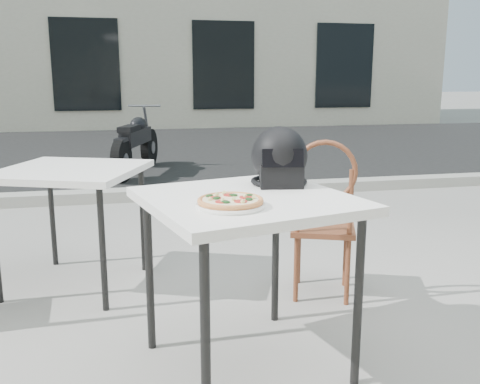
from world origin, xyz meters
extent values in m
plane|color=gray|center=(0.00, 0.00, 0.00)|extent=(80.00, 80.00, 0.00)
cube|color=black|center=(0.00, 7.00, 0.00)|extent=(30.00, 8.00, 0.00)
cube|color=#A4A29A|center=(0.00, 3.00, 0.06)|extent=(30.00, 0.25, 0.12)
cube|color=#EEE1C7|center=(0.00, 14.00, 3.50)|extent=(16.00, 6.00, 7.00)
cube|color=black|center=(-1.70, 10.98, 1.60)|extent=(1.60, 0.08, 2.20)
cube|color=black|center=(1.70, 10.98, 1.60)|extent=(1.60, 0.08, 2.20)
cube|color=black|center=(5.00, 10.98, 1.60)|extent=(1.60, 0.08, 2.20)
cube|color=white|center=(-0.35, -0.59, 0.79)|extent=(1.04, 1.04, 0.04)
cylinder|color=black|center=(-0.61, -1.02, 0.38)|extent=(0.05, 0.05, 0.77)
cylinder|color=black|center=(0.07, -0.85, 0.38)|extent=(0.05, 0.05, 0.77)
cylinder|color=black|center=(-0.78, -0.34, 0.38)|extent=(0.05, 0.05, 0.77)
cylinder|color=black|center=(-0.10, -0.17, 0.38)|extent=(0.05, 0.05, 0.77)
cylinder|color=white|center=(-0.47, -0.78, 0.82)|extent=(0.33, 0.33, 0.01)
torus|color=white|center=(-0.47, -0.78, 0.82)|extent=(0.35, 0.35, 0.01)
cylinder|color=#DD8F51|center=(-0.47, -0.78, 0.84)|extent=(0.27, 0.27, 0.01)
torus|color=#DD8F51|center=(-0.47, -0.78, 0.84)|extent=(0.28, 0.28, 0.02)
cylinder|color=#A61215|center=(-0.47, -0.78, 0.84)|extent=(0.24, 0.24, 0.00)
cylinder|color=#FCEEC1|center=(-0.47, -0.78, 0.85)|extent=(0.24, 0.24, 0.00)
cylinder|color=red|center=(-0.40, -0.77, 0.85)|extent=(0.05, 0.05, 0.00)
cylinder|color=red|center=(-0.46, -0.72, 0.85)|extent=(0.05, 0.05, 0.00)
cylinder|color=red|center=(-0.53, -0.76, 0.85)|extent=(0.05, 0.05, 0.00)
cylinder|color=red|center=(-0.51, -0.83, 0.85)|extent=(0.05, 0.05, 0.00)
cylinder|color=red|center=(-0.44, -0.84, 0.85)|extent=(0.05, 0.05, 0.00)
ellipsoid|color=#153915|center=(-0.45, -0.73, 0.85)|extent=(0.04, 0.03, 0.01)
ellipsoid|color=#153915|center=(-0.52, -0.77, 0.85)|extent=(0.05, 0.05, 0.01)
ellipsoid|color=#153915|center=(-0.40, -0.82, 0.85)|extent=(0.03, 0.04, 0.01)
ellipsoid|color=#153915|center=(-0.50, -0.84, 0.85)|extent=(0.05, 0.05, 0.01)
ellipsoid|color=#153915|center=(-0.38, -0.75, 0.85)|extent=(0.04, 0.03, 0.01)
ellipsoid|color=#153915|center=(-0.54, -0.72, 0.85)|extent=(0.05, 0.05, 0.01)
cylinder|color=#DBD986|center=(-0.46, -0.81, 0.85)|extent=(0.02, 0.02, 0.02)
cylinder|color=#DBD986|center=(-0.51, -0.71, 0.85)|extent=(0.02, 0.02, 0.02)
cylinder|color=#DBD986|center=(-0.41, -0.78, 0.85)|extent=(0.02, 0.02, 0.02)
cylinder|color=#DBD986|center=(-0.48, -0.69, 0.85)|extent=(0.01, 0.02, 0.02)
cylinder|color=#DBD986|center=(-0.43, -0.86, 0.85)|extent=(0.02, 0.02, 0.02)
cylinder|color=#DBD986|center=(-0.55, -0.80, 0.85)|extent=(0.02, 0.02, 0.02)
cylinder|color=#DBD986|center=(-0.37, -0.80, 0.85)|extent=(0.02, 0.02, 0.02)
cylinder|color=#DBD986|center=(-0.51, -0.83, 0.85)|extent=(0.02, 0.02, 0.02)
ellipsoid|color=black|center=(-0.14, -0.37, 0.95)|extent=(0.31, 0.32, 0.28)
cube|color=black|center=(-0.16, -0.45, 0.87)|extent=(0.21, 0.13, 0.11)
torus|color=black|center=(-0.14, -0.37, 0.83)|extent=(0.32, 0.32, 0.02)
cube|color=black|center=(-0.16, -0.49, 0.96)|extent=(0.19, 0.07, 0.09)
cube|color=brown|center=(0.29, 0.13, 0.42)|extent=(0.49, 0.49, 0.03)
cylinder|color=brown|center=(0.48, 0.22, 0.21)|extent=(0.04, 0.04, 0.41)
cylinder|color=brown|center=(0.20, 0.33, 0.21)|extent=(0.04, 0.04, 0.41)
cylinder|color=brown|center=(0.37, -0.06, 0.21)|extent=(0.04, 0.04, 0.41)
cylinder|color=brown|center=(0.09, 0.05, 0.21)|extent=(0.04, 0.04, 0.41)
cylinder|color=brown|center=(0.37, -0.07, 0.62)|extent=(0.04, 0.04, 0.39)
cylinder|color=brown|center=(0.09, 0.04, 0.62)|extent=(0.04, 0.04, 0.39)
torus|color=brown|center=(0.23, -0.02, 0.80)|extent=(0.35, 0.16, 0.37)
cube|color=white|center=(-1.21, 0.60, 0.75)|extent=(1.06, 1.06, 0.04)
cylinder|color=black|center=(-1.02, 0.16, 0.37)|extent=(0.05, 0.05, 0.73)
cylinder|color=black|center=(-1.39, 1.03, 0.37)|extent=(0.05, 0.05, 0.73)
cylinder|color=black|center=(-0.77, 0.79, 0.37)|extent=(0.05, 0.05, 0.73)
cylinder|color=black|center=(-0.51, 5.31, 0.28)|extent=(0.28, 0.56, 0.56)
cylinder|color=gray|center=(-0.51, 5.31, 0.28)|extent=(0.18, 0.22, 0.19)
cylinder|color=black|center=(-0.92, 4.07, 0.28)|extent=(0.28, 0.56, 0.56)
cylinder|color=gray|center=(-0.92, 4.07, 0.28)|extent=(0.18, 0.22, 0.19)
cube|color=black|center=(-0.71, 4.69, 0.51)|extent=(0.47, 0.98, 0.20)
ellipsoid|color=black|center=(-0.67, 4.82, 0.67)|extent=(0.32, 0.43, 0.21)
cube|color=black|center=(-0.80, 4.43, 0.65)|extent=(0.32, 0.50, 0.07)
cylinder|color=gray|center=(-0.53, 5.24, 0.58)|extent=(0.13, 0.30, 0.66)
cylinder|color=gray|center=(-0.57, 5.13, 0.91)|extent=(0.47, 0.18, 0.03)
cube|color=black|center=(-0.91, 4.09, 0.54)|extent=(0.19, 0.23, 0.05)
camera|label=1|loc=(-0.87, -2.82, 1.33)|focal=40.00mm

